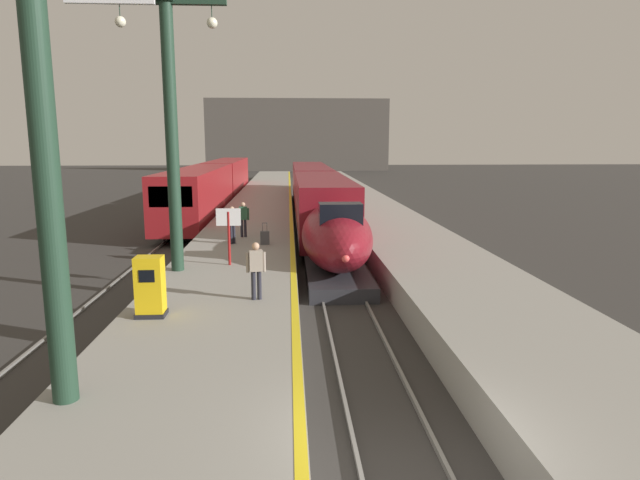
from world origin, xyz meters
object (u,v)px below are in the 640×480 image
object	(u,v)px
highspeed_train_main	(317,197)
ticket_machine_yellow	(150,289)
station_column_mid	(170,109)
regional_train_adjacent	(216,183)
passenger_mid_platform	(243,217)
passenger_near_edge	(232,222)
rolling_suitcase	(265,238)
station_column_near	(43,88)
passenger_far_waiting	(256,266)
departure_info_board	(229,225)

from	to	relation	value
highspeed_train_main	ticket_machine_yellow	xyz separation A→B (m)	(-5.55, -22.77, -0.13)
station_column_mid	regional_train_adjacent	bearing A→B (deg)	94.53
passenger_mid_platform	ticket_machine_yellow	distance (m)	12.28
highspeed_train_main	passenger_mid_platform	distance (m)	11.34
passenger_near_edge	highspeed_train_main	bearing A→B (deg)	70.20
rolling_suitcase	highspeed_train_main	bearing A→B (deg)	76.65
highspeed_train_main	rolling_suitcase	xyz separation A→B (m)	(-2.99, -12.61, -0.57)
station_column_near	passenger_near_edge	size ratio (longest dim) A/B	5.16
rolling_suitcase	passenger_far_waiting	bearing A→B (deg)	-89.23
departure_info_board	ticket_machine_yellow	bearing A→B (deg)	-103.14
rolling_suitcase	ticket_machine_yellow	size ratio (longest dim) A/B	0.61
passenger_mid_platform	passenger_far_waiting	size ratio (longest dim) A/B	1.00
station_column_mid	passenger_mid_platform	distance (m)	8.50
departure_info_board	rolling_suitcase	bearing A→B (deg)	74.39
station_column_near	departure_info_board	size ratio (longest dim) A/B	4.11
regional_train_adjacent	passenger_far_waiting	xyz separation A→B (m)	(5.23, -31.69, -0.09)
regional_train_adjacent	rolling_suitcase	world-z (taller)	regional_train_adjacent
highspeed_train_main	passenger_mid_platform	bearing A→B (deg)	-111.20
station_column_mid	departure_info_board	distance (m)	4.55
passenger_mid_platform	departure_info_board	bearing A→B (deg)	-90.32
station_column_near	departure_info_board	world-z (taller)	station_column_near
passenger_far_waiting	rolling_suitcase	size ratio (longest dim) A/B	1.72
passenger_near_edge	passenger_far_waiting	bearing A→B (deg)	-80.06
station_column_near	ticket_machine_yellow	distance (m)	6.64
passenger_far_waiting	station_column_near	bearing A→B (deg)	-115.75
passenger_far_waiting	departure_info_board	bearing A→B (deg)	105.15
highspeed_train_main	station_column_near	world-z (taller)	station_column_near
highspeed_train_main	passenger_near_edge	world-z (taller)	highspeed_train_main
regional_train_adjacent	station_column_near	xyz separation A→B (m)	(2.26, -37.85, 4.29)
station_column_near	departure_info_board	bearing A→B (deg)	81.03
passenger_mid_platform	rolling_suitcase	xyz separation A→B (m)	(1.11, -2.03, -0.69)
rolling_suitcase	departure_info_board	size ratio (longest dim) A/B	0.46
highspeed_train_main	passenger_far_waiting	distance (m)	21.56
highspeed_train_main	ticket_machine_yellow	bearing A→B (deg)	-103.70
highspeed_train_main	passenger_mid_platform	xyz separation A→B (m)	(-4.10, -10.57, 0.12)
station_column_near	departure_info_board	xyz separation A→B (m)	(1.71, 10.82, -3.86)
passenger_far_waiting	ticket_machine_yellow	xyz separation A→B (m)	(-2.68, -1.40, -0.25)
passenger_mid_platform	passenger_far_waiting	bearing A→B (deg)	-83.50
highspeed_train_main	station_column_mid	distance (m)	19.04
passenger_near_edge	ticket_machine_yellow	size ratio (longest dim) A/B	1.06
highspeed_train_main	regional_train_adjacent	distance (m)	13.13
station_column_near	rolling_suitcase	size ratio (longest dim) A/B	8.87
regional_train_adjacent	passenger_mid_platform	world-z (taller)	regional_train_adjacent
ticket_machine_yellow	departure_info_board	world-z (taller)	departure_info_board
highspeed_train_main	station_column_mid	size ratio (longest dim) A/B	4.12
passenger_mid_platform	rolling_suitcase	world-z (taller)	passenger_mid_platform
station_column_mid	rolling_suitcase	world-z (taller)	station_column_mid
highspeed_train_main	station_column_near	size ratio (longest dim) A/B	4.43
passenger_near_edge	passenger_far_waiting	size ratio (longest dim) A/B	1.00
highspeed_train_main	ticket_machine_yellow	world-z (taller)	highspeed_train_main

